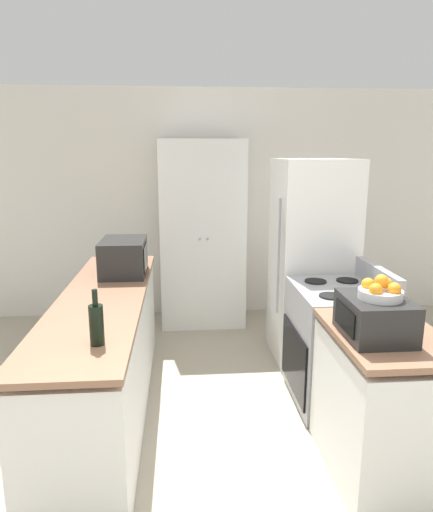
# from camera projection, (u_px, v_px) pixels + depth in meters

# --- Properties ---
(wall_back) EXTENTS (7.00, 0.06, 2.60)m
(wall_back) POSITION_uv_depth(u_px,v_px,m) (206.00, 205.00, 5.31)
(wall_back) COLOR silver
(wall_back) RESTS_ON ground_plane
(counter_left) EXTENTS (0.60, 2.51, 0.90)m
(counter_left) POSITION_uv_depth(u_px,v_px,m) (105.00, 356.00, 3.35)
(counter_left) COLOR silver
(counter_left) RESTS_ON ground_plane
(counter_right) EXTENTS (0.60, 0.88, 0.90)m
(counter_right) POSITION_uv_depth(u_px,v_px,m) (381.00, 406.00, 2.69)
(counter_right) COLOR silver
(counter_right) RESTS_ON ground_plane
(pantry_cabinet) EXTENTS (0.91, 0.60, 2.03)m
(pantry_cabinet) POSITION_uv_depth(u_px,v_px,m) (202.00, 234.00, 5.03)
(pantry_cabinet) COLOR white
(pantry_cabinet) RESTS_ON ground_plane
(stove) EXTENTS (0.66, 0.78, 1.06)m
(stove) POSITION_uv_depth(u_px,v_px,m) (336.00, 344.00, 3.51)
(stove) COLOR #9E9EA3
(stove) RESTS_ON ground_plane
(refrigerator) EXTENTS (0.69, 0.73, 1.84)m
(refrigerator) POSITION_uv_depth(u_px,v_px,m) (311.00, 261.00, 4.18)
(refrigerator) COLOR white
(refrigerator) RESTS_ON ground_plane
(microwave) EXTENTS (0.37, 0.51, 0.29)m
(microwave) POSITION_uv_depth(u_px,v_px,m) (124.00, 257.00, 3.79)
(microwave) COLOR black
(microwave) RESTS_ON counter_left
(wine_bottle) EXTENTS (0.08, 0.08, 0.30)m
(wine_bottle) POSITION_uv_depth(u_px,v_px,m) (96.00, 324.00, 2.40)
(wine_bottle) COLOR black
(wine_bottle) RESTS_ON counter_left
(toaster_oven) EXTENTS (0.34, 0.41, 0.23)m
(toaster_oven) POSITION_uv_depth(u_px,v_px,m) (375.00, 317.00, 2.50)
(toaster_oven) COLOR black
(toaster_oven) RESTS_ON counter_right
(fruit_bowl) EXTENTS (0.23, 0.23, 0.14)m
(fruit_bowl) POSITION_uv_depth(u_px,v_px,m) (381.00, 291.00, 2.45)
(fruit_bowl) COLOR silver
(fruit_bowl) RESTS_ON toaster_oven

